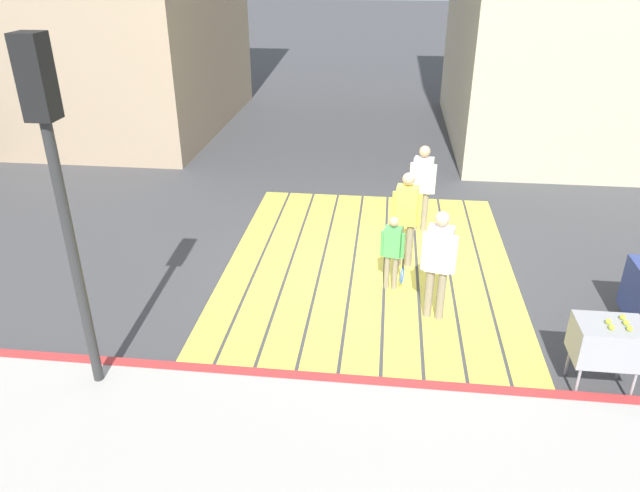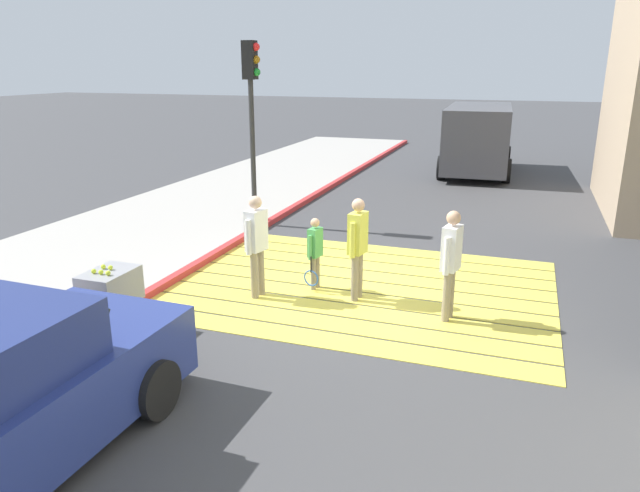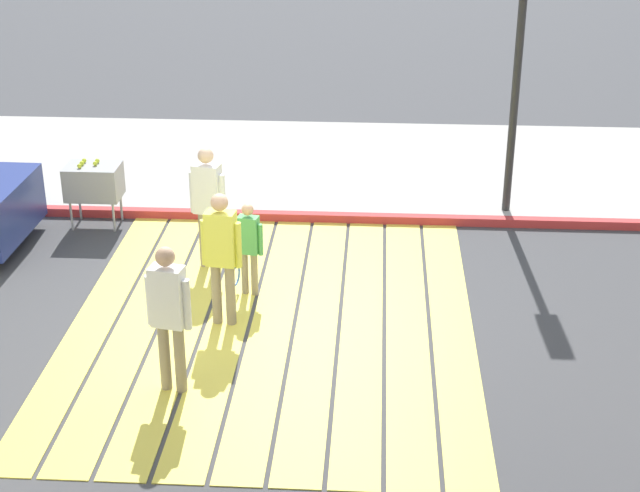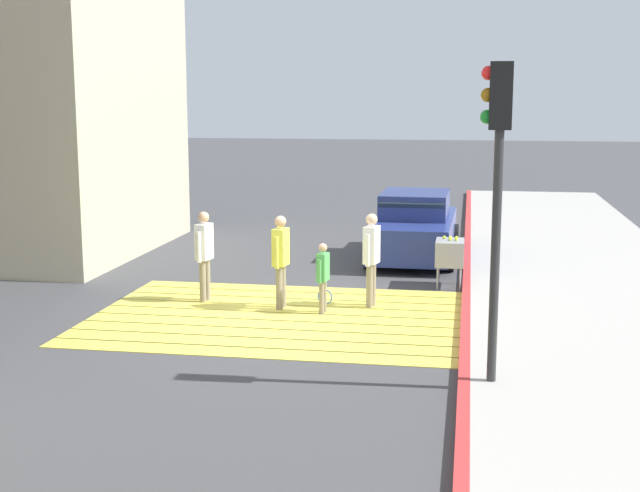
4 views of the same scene
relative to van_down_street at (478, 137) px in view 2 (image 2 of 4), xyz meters
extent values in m
plane|color=#424244|center=(-0.82, -12.26, -1.28)|extent=(120.00, 120.00, 0.00)
cube|color=#EAD64C|center=(-0.82, -14.46, -1.27)|extent=(6.40, 0.50, 0.01)
cube|color=#EAD64C|center=(-0.82, -13.91, -1.27)|extent=(6.40, 0.50, 0.01)
cube|color=#EAD64C|center=(-0.82, -13.36, -1.27)|extent=(6.40, 0.50, 0.01)
cube|color=#EAD64C|center=(-0.82, -12.81, -1.27)|extent=(6.40, 0.50, 0.01)
cube|color=#EAD64C|center=(-0.82, -12.26, -1.27)|extent=(6.40, 0.50, 0.01)
cube|color=#EAD64C|center=(-0.82, -11.71, -1.27)|extent=(6.40, 0.50, 0.01)
cube|color=#EAD64C|center=(-0.82, -11.16, -1.27)|extent=(6.40, 0.50, 0.01)
cube|color=#EAD64C|center=(-0.82, -10.61, -1.27)|extent=(6.40, 0.50, 0.01)
cube|color=#EAD64C|center=(-0.82, -10.06, -1.27)|extent=(6.40, 0.50, 0.01)
cube|color=#ADA8A0|center=(-6.42, -12.26, -1.22)|extent=(4.80, 40.00, 0.12)
cube|color=#BC3333|center=(-4.07, -12.26, -1.21)|extent=(0.16, 40.00, 0.13)
cube|color=#1E2833|center=(-2.80, -17.37, -0.07)|extent=(1.48, 0.36, 0.49)
cylinder|color=black|center=(-1.91, -16.83, -0.95)|extent=(0.23, 0.66, 0.66)
cylinder|color=black|center=(-3.67, -16.79, -0.95)|extent=(0.23, 0.66, 0.66)
cube|color=#4C4C51|center=(0.00, 0.01, 0.02)|extent=(2.33, 5.29, 2.10)
cube|color=#19232D|center=(0.11, -2.55, 0.39)|extent=(1.89, 0.14, 0.70)
cylinder|color=black|center=(-0.98, -1.65, -0.88)|extent=(0.30, 0.81, 0.80)
cylinder|color=black|center=(1.12, -1.56, -0.88)|extent=(0.30, 0.81, 0.80)
cylinder|color=black|center=(-1.12, 1.57, -0.88)|extent=(0.30, 0.81, 0.80)
cylinder|color=black|center=(0.98, 1.67, -0.88)|extent=(0.30, 0.81, 0.80)
cylinder|color=#2D2D2D|center=(-4.42, -9.03, 0.42)|extent=(0.12, 0.12, 3.40)
cube|color=black|center=(-4.42, -9.03, 2.54)|extent=(0.28, 0.28, 0.84)
sphere|color=#FF2323|center=(-4.26, -9.03, 2.82)|extent=(0.18, 0.18, 0.18)
sphere|color=#956310|center=(-4.26, -9.03, 2.55)|extent=(0.18, 0.18, 0.18)
sphere|color=#188429|center=(-4.26, -9.03, 2.28)|extent=(0.18, 0.18, 0.18)
cube|color=#99999E|center=(-3.72, -15.23, -0.58)|extent=(0.56, 0.80, 0.50)
cylinder|color=#99999E|center=(-3.49, -14.91, -1.05)|extent=(0.04, 0.04, 0.45)
cylinder|color=#99999E|center=(-3.94, -14.91, -1.05)|extent=(0.04, 0.04, 0.45)
cylinder|color=#99999E|center=(-3.49, -15.55, -1.05)|extent=(0.04, 0.04, 0.45)
cylinder|color=#99999E|center=(-3.94, -15.55, -1.05)|extent=(0.04, 0.04, 0.45)
sphere|color=#CCE033|center=(-3.84, -15.38, -0.29)|extent=(0.07, 0.07, 0.07)
sphere|color=#CCE033|center=(-3.72, -15.38, -0.29)|extent=(0.07, 0.07, 0.07)
sphere|color=#CCE033|center=(-3.60, -15.38, -0.29)|extent=(0.07, 0.07, 0.07)
sphere|color=#CCE033|center=(-3.84, -15.18, -0.29)|extent=(0.07, 0.07, 0.07)
sphere|color=#CCE033|center=(-3.72, -15.18, -0.29)|extent=(0.07, 0.07, 0.07)
cylinder|color=gray|center=(-0.75, -12.76, -0.87)|extent=(0.12, 0.12, 0.80)
cylinder|color=gray|center=(-0.77, -12.93, -0.87)|extent=(0.12, 0.12, 0.80)
cube|color=#D8D84C|center=(-0.76, -12.84, -0.14)|extent=(0.26, 0.38, 0.67)
sphere|color=tan|center=(-0.76, -12.84, 0.32)|extent=(0.21, 0.21, 0.21)
cylinder|color=#D8D84C|center=(-0.73, -12.64, -0.20)|extent=(0.09, 0.09, 0.57)
cylinder|color=#D8D84C|center=(-0.79, -13.05, -0.20)|extent=(0.09, 0.09, 0.57)
cylinder|color=gray|center=(0.78, -13.08, -0.87)|extent=(0.12, 0.12, 0.80)
cylinder|color=gray|center=(0.74, -13.25, -0.87)|extent=(0.12, 0.12, 0.80)
cube|color=white|center=(0.76, -13.16, -0.14)|extent=(0.28, 0.39, 0.67)
sphere|color=tan|center=(0.76, -13.16, 0.32)|extent=(0.21, 0.21, 0.21)
cylinder|color=white|center=(0.80, -12.96, -0.20)|extent=(0.09, 0.09, 0.57)
cylinder|color=white|center=(0.72, -13.37, -0.20)|extent=(0.09, 0.09, 0.57)
cylinder|color=gray|center=(-2.33, -13.19, -0.87)|extent=(0.12, 0.12, 0.81)
cylinder|color=gray|center=(-2.37, -13.36, -0.87)|extent=(0.12, 0.12, 0.81)
cube|color=white|center=(-2.35, -13.27, -0.12)|extent=(0.29, 0.39, 0.68)
sphere|color=beige|center=(-2.35, -13.27, 0.34)|extent=(0.21, 0.21, 0.21)
cylinder|color=white|center=(-2.31, -13.07, -0.19)|extent=(0.09, 0.09, 0.58)
cylinder|color=white|center=(-2.39, -13.48, -0.19)|extent=(0.09, 0.09, 0.58)
cylinder|color=gray|center=(-1.55, -12.57, -0.98)|extent=(0.09, 0.09, 0.60)
cylinder|color=gray|center=(-1.58, -12.69, -0.98)|extent=(0.09, 0.09, 0.60)
cube|color=#4CA559|center=(-1.57, -12.63, -0.43)|extent=(0.21, 0.29, 0.50)
sphere|color=tan|center=(-1.57, -12.63, -0.09)|extent=(0.15, 0.15, 0.15)
cylinder|color=#4CA559|center=(-1.53, -12.47, -0.48)|extent=(0.06, 0.06, 0.42)
cylinder|color=#4CA559|center=(-1.60, -12.79, -0.48)|extent=(0.06, 0.06, 0.42)
cylinder|color=black|center=(-1.57, -12.81, -0.77)|extent=(0.03, 0.03, 0.28)
torus|color=blue|center=(-1.57, -12.81, -1.02)|extent=(0.28, 0.08, 0.28)
camera|label=1|loc=(-9.97, -12.46, 3.66)|focal=33.37mm
camera|label=2|loc=(1.65, -21.57, 2.44)|focal=32.97mm
camera|label=3|loc=(9.72, -11.02, 4.53)|focal=55.00mm
camera|label=4|loc=(-4.05, 2.26, 2.57)|focal=49.22mm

